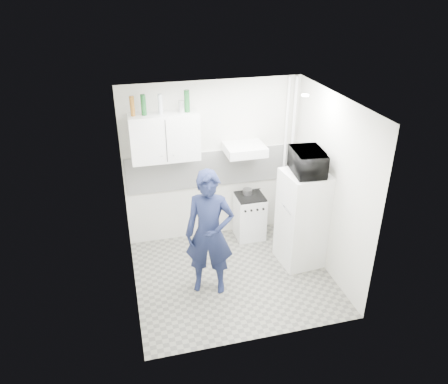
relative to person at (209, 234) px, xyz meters
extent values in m
plane|color=slate|center=(0.38, 0.16, -0.90)|extent=(2.80, 2.80, 0.00)
plane|color=white|center=(0.38, 0.16, 1.70)|extent=(2.80, 2.80, 0.00)
plane|color=silver|center=(0.38, 1.41, 0.40)|extent=(2.80, 0.00, 2.80)
plane|color=silver|center=(-1.02, 0.16, 0.40)|extent=(0.00, 2.60, 2.60)
plane|color=silver|center=(1.78, 0.16, 0.40)|extent=(0.00, 2.60, 2.60)
imported|color=#151B3A|center=(0.00, 0.00, 0.00)|extent=(0.76, 0.61, 1.79)
cube|color=white|center=(0.93, 1.16, -0.53)|extent=(0.46, 0.46, 0.73)
cube|color=white|center=(1.48, 0.30, -0.16)|extent=(0.67, 0.67, 1.48)
cube|color=black|center=(0.93, 1.16, -0.15)|extent=(0.44, 0.44, 0.03)
cylinder|color=silver|center=(0.91, 1.24, -0.09)|extent=(0.16, 0.16, 0.09)
imported|color=black|center=(1.48, 0.30, 0.75)|extent=(0.64, 0.47, 0.34)
cylinder|color=brown|center=(-0.79, 1.23, 1.44)|extent=(0.06, 0.06, 0.28)
cylinder|color=#144C1E|center=(-0.64, 1.23, 1.45)|extent=(0.08, 0.08, 0.29)
cylinder|color=#B2B7BC|center=(-0.40, 1.23, 1.45)|extent=(0.06, 0.06, 0.28)
cylinder|color=silver|center=(-0.11, 1.23, 1.39)|extent=(0.09, 0.09, 0.17)
cylinder|color=#144C1E|center=(-0.03, 1.23, 1.46)|extent=(0.08, 0.08, 0.31)
cube|color=white|center=(-0.37, 1.23, 0.95)|extent=(1.00, 0.35, 0.70)
cube|color=white|center=(0.83, 1.16, 0.67)|extent=(0.60, 0.50, 0.14)
cube|color=white|center=(0.38, 1.39, 0.30)|extent=(2.74, 0.03, 0.60)
cylinder|color=white|center=(1.68, 1.33, 0.40)|extent=(0.05, 0.05, 2.60)
cylinder|color=white|center=(1.56, 1.33, 0.40)|extent=(0.04, 0.04, 2.60)
cylinder|color=white|center=(1.38, 0.36, 1.67)|extent=(0.10, 0.10, 0.02)
camera|label=1|loc=(-1.03, -4.79, 3.11)|focal=35.00mm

